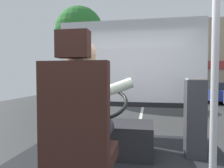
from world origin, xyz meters
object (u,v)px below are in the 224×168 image
Objects in this scene: driver_seat at (79,139)px; bus_driver at (84,109)px; fare_box at (195,118)px; parked_car_charcoal at (205,86)px; steering_console at (110,136)px; parked_car_blue at (218,91)px; handrail_pole at (215,70)px; parked_car_green at (191,84)px.

bus_driver is (0.00, 0.11, 0.20)m from driver_seat.
fare_box is 0.24× the size of parked_car_charcoal.
parked_car_blue is at bearing 67.45° from steering_console.
parked_car_charcoal is (0.45, 4.70, 0.10)m from parked_car_blue.
handrail_pole reaches higher than parked_car_blue.
bus_driver is 18.01m from parked_car_charcoal.
handrail_pole reaches higher than driver_seat.
parked_car_blue is at bearing -91.85° from parked_car_green.
parked_car_green is at bearing 91.22° from parked_car_charcoal.
bus_driver is at bearing -110.84° from parked_car_blue.
bus_driver is at bearing -106.85° from parked_car_charcoal.
parked_car_green is (5.10, 22.87, -0.50)m from driver_seat.
fare_box is (1.06, 1.27, -0.07)m from driver_seat.
handrail_pole reaches higher than parked_car_charcoal.
steering_console is at bearing -112.55° from parked_car_blue.
parked_car_charcoal is at bearing 73.15° from bus_driver.
parked_car_green is at bearing 77.43° from driver_seat.
fare_box is at bearing 82.92° from handrail_pole.
steering_console is (-0.00, 1.15, -0.33)m from driver_seat.
driver_seat is 23.44m from parked_car_green.
parked_car_charcoal is at bearing 73.25° from driver_seat.
driver_seat is 18.11m from parked_car_charcoal.
driver_seat is 1.57× the size of bus_driver.
parked_car_blue is (4.77, 12.53, -0.78)m from bus_driver.
parked_car_charcoal is at bearing 84.54° from parked_car_blue.
parked_car_charcoal reaches higher than parked_car_green.
parked_car_charcoal is at bearing -88.78° from parked_car_green.
handrail_pole reaches higher than bus_driver.
bus_driver reaches higher than parked_car_charcoal.
parked_car_charcoal is (4.16, 16.07, -0.41)m from fare_box.
bus_driver is 0.85× the size of fare_box.
driver_seat is 1.34× the size of fare_box.
steering_console reaches higher than parked_car_blue.
parked_car_green is at bearing 79.40° from fare_box.
fare_box reaches higher than steering_console.
driver_seat is 0.32× the size of parked_car_blue.
handrail_pole reaches higher than fare_box.
bus_driver is 1.59m from fare_box.
parked_car_green is at bearing 88.15° from parked_car_blue.
fare_box is (1.06, 1.16, -0.27)m from bus_driver.
handrail_pole is (0.89, -1.20, 0.82)m from steering_console.
driver_seat is 1.02m from handrail_pole.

